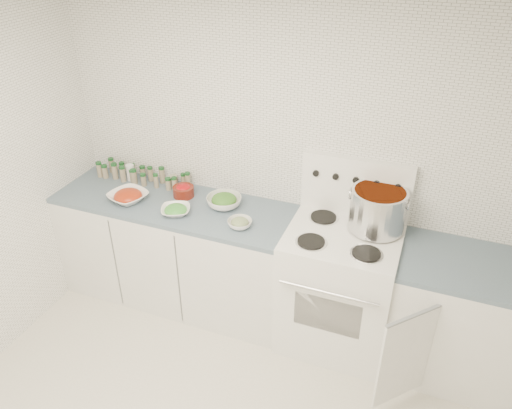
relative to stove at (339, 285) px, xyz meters
name	(u,v)px	position (x,y,z in m)	size (l,w,h in m)	color
room_walls	(191,236)	(-0.48, -1.19, 1.06)	(3.54, 3.04, 2.52)	white
counter_left	(178,251)	(-1.30, 0.00, -0.05)	(1.85, 0.62, 0.90)	white
stove	(339,285)	(0.00, 0.00, 0.00)	(0.76, 0.70, 1.36)	white
counter_right	(459,319)	(0.82, 0.00, -0.05)	(0.89, 0.92, 0.90)	white
stock_pot	(378,208)	(0.18, 0.14, 0.60)	(0.39, 0.37, 0.28)	silver
bowl_tomato	(128,196)	(-1.63, -0.10, 0.44)	(0.35, 0.35, 0.09)	white
bowl_snowpea	(176,210)	(-1.20, -0.13, 0.43)	(0.28, 0.28, 0.07)	white
bowl_broccoli	(224,201)	(-0.92, 0.09, 0.45)	(0.26, 0.26, 0.10)	white
bowl_zucchini	(240,223)	(-0.71, -0.12, 0.44)	(0.22, 0.22, 0.07)	white
bowl_pepper	(183,190)	(-1.27, 0.12, 0.45)	(0.16, 0.16, 0.10)	#5E1A10
salt_canister	(131,172)	(-1.80, 0.20, 0.47)	(0.07, 0.07, 0.13)	white
tin_can	(174,181)	(-1.43, 0.24, 0.45)	(0.07, 0.07, 0.09)	#A49F8B
spice_cluster	(138,174)	(-1.73, 0.20, 0.46)	(0.81, 0.16, 0.14)	gray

